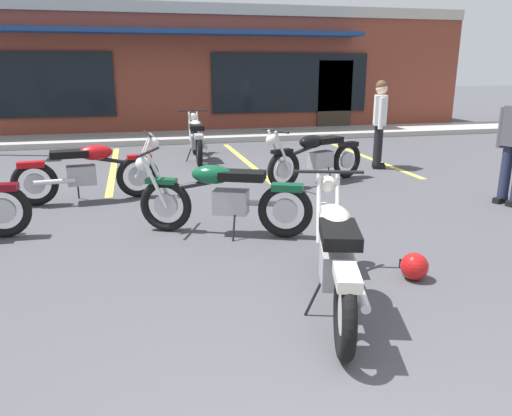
% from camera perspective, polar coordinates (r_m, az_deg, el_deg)
% --- Properties ---
extents(ground_plane, '(80.00, 80.00, 0.00)m').
position_cam_1_polar(ground_plane, '(5.68, -3.82, -3.90)').
color(ground_plane, '#47474C').
extents(sidewalk_kerb, '(22.00, 1.80, 0.14)m').
position_cam_1_polar(sidewalk_kerb, '(13.78, -9.99, 7.99)').
color(sidewalk_kerb, '#A8A59E').
rests_on(sidewalk_kerb, ground_plane).
extents(brick_storefront_building, '(18.65, 6.52, 3.61)m').
position_cam_1_polar(brick_storefront_building, '(17.34, -11.19, 15.30)').
color(brick_storefront_building, brown).
rests_on(brick_storefront_building, ground_plane).
extents(painted_stall_lines, '(8.20, 4.80, 0.01)m').
position_cam_1_polar(painted_stall_lines, '(10.25, -8.51, 4.98)').
color(painted_stall_lines, '#DBCC4C').
rests_on(painted_stall_lines, ground_plane).
extents(motorcycle_foreground_classic, '(0.94, 2.05, 0.98)m').
position_cam_1_polar(motorcycle_foreground_classic, '(4.08, 9.12, -5.27)').
color(motorcycle_foreground_classic, black).
rests_on(motorcycle_foreground_classic, ground_plane).
extents(motorcycle_red_sportbike, '(1.99, 1.12, 0.98)m').
position_cam_1_polar(motorcycle_red_sportbike, '(5.82, -3.90, 1.35)').
color(motorcycle_red_sportbike, black).
rests_on(motorcycle_red_sportbike, ground_plane).
extents(motorcycle_silver_naked, '(0.66, 2.11, 0.98)m').
position_cam_1_polar(motorcycle_silver_naked, '(10.68, -6.86, 7.98)').
color(motorcycle_silver_naked, black).
rests_on(motorcycle_silver_naked, ground_plane).
extents(motorcycle_blue_standard, '(2.11, 0.68, 0.98)m').
position_cam_1_polar(motorcycle_blue_standard, '(7.66, -18.66, 4.11)').
color(motorcycle_blue_standard, black).
rests_on(motorcycle_blue_standard, ground_plane).
extents(motorcycle_orange_scrambler, '(2.01, 1.08, 0.98)m').
position_cam_1_polar(motorcycle_orange_scrambler, '(8.47, 6.91, 5.90)').
color(motorcycle_orange_scrambler, black).
rests_on(motorcycle_orange_scrambler, ground_plane).
extents(person_in_black_shirt, '(0.38, 0.59, 1.68)m').
position_cam_1_polar(person_in_black_shirt, '(9.96, 14.03, 9.89)').
color(person_in_black_shirt, black).
rests_on(person_in_black_shirt, ground_plane).
extents(helmet_on_pavement, '(0.26, 0.26, 0.26)m').
position_cam_1_polar(helmet_on_pavement, '(4.89, 17.72, -6.40)').
color(helmet_on_pavement, '#B71414').
rests_on(helmet_on_pavement, ground_plane).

